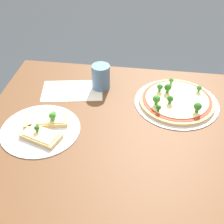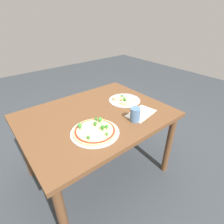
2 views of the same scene
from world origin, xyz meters
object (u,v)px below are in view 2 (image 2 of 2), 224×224
Objects in this scene: pizza_tray_whole at (95,131)px; pizza_tray_slice at (124,100)px; dining_table at (96,122)px; drinking_cup at (135,115)px.

pizza_tray_whole reaches higher than pizza_tray_slice.
pizza_tray_whole is 1.16× the size of pizza_tray_slice.
pizza_tray_whole is (0.15, 0.21, 0.10)m from dining_table.
pizza_tray_whole is at bearing 54.27° from dining_table.
dining_table is 4.04× the size of pizza_tray_slice.
pizza_tray_whole is 0.35m from drinking_cup.
pizza_tray_slice is at bearing -175.15° from dining_table.
drinking_cup reaches higher than pizza_tray_slice.
drinking_cup is (0.17, 0.32, 0.05)m from pizza_tray_slice.
pizza_tray_whole is 0.57m from pizza_tray_slice.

